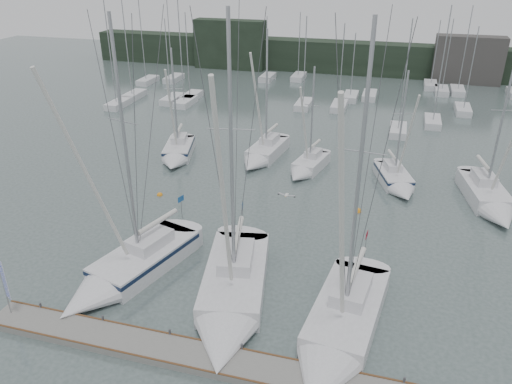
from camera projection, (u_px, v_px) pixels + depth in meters
ground at (230, 300)px, 29.60m from camera, size 160.00×160.00×0.00m
dock at (199, 357)px, 25.20m from camera, size 24.00×2.00×0.40m
far_treeline at (349, 58)px, 82.03m from camera, size 90.00×4.00×5.00m
far_building_left at (230, 44)px, 84.53m from camera, size 12.00×3.00×8.00m
far_building_right at (468, 60)px, 75.46m from camera, size 10.00×3.00×7.00m
mast_forest at (341, 98)px, 67.55m from camera, size 56.74×26.87×14.75m
sailboat_near_left at (123, 273)px, 30.89m from camera, size 6.00×10.90×17.00m
sailboat_near_center at (230, 304)px, 28.25m from camera, size 5.80×12.47×17.66m
sailboat_near_right at (337, 338)px, 25.79m from camera, size 4.65×11.48×17.52m
sailboat_mid_a at (177, 154)px, 48.88m from camera, size 4.21×7.57×11.40m
sailboat_mid_b at (262, 155)px, 48.64m from camera, size 3.55×8.39×13.12m
sailboat_mid_c at (306, 168)px, 46.03m from camera, size 3.45×6.64×10.31m
sailboat_mid_d at (397, 182)px, 43.15m from camera, size 4.33×7.13×10.76m
sailboat_mid_e at (490, 202)px, 39.68m from camera, size 4.33×9.33×12.89m
buoy_b at (357, 211)px, 39.49m from camera, size 0.62×0.62×0.62m
buoy_c at (160, 195)px, 42.09m from camera, size 0.49×0.49×0.49m
dock_banner at (4, 282)px, 26.90m from camera, size 0.52×0.26×3.70m
seagull at (287, 195)px, 28.89m from camera, size 1.01×0.46×0.20m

